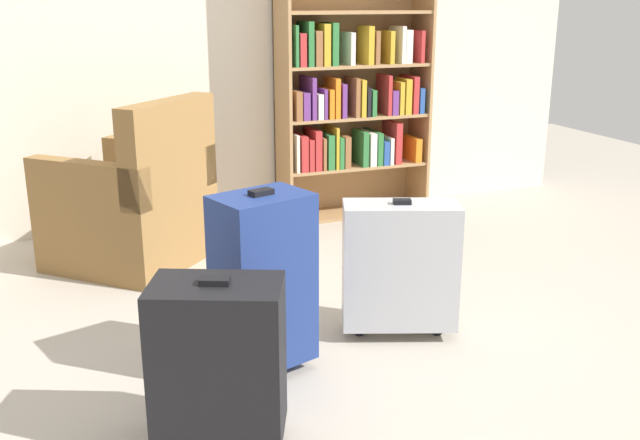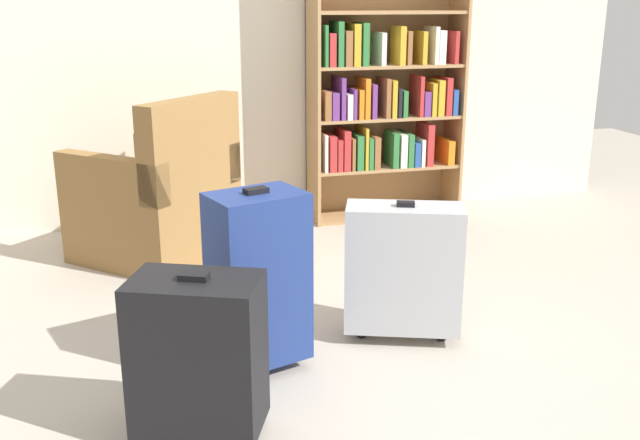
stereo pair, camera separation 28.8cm
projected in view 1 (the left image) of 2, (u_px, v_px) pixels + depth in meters
ground_plane at (341, 368)px, 2.86m from camera, size 9.01×9.01×0.00m
back_wall at (205, 13)px, 4.43m from camera, size 5.15×0.10×2.60m
bookshelf at (350, 62)px, 4.63m from camera, size 0.98×0.31×1.94m
armchair at (134, 207)px, 3.92m from camera, size 0.99×0.99×0.90m
mug at (242, 236)px, 4.30m from camera, size 0.12×0.08×0.10m
suitcase_silver at (400, 265)px, 3.06m from camera, size 0.52×0.36×0.60m
suitcase_navy_blue at (263, 280)px, 2.73m from camera, size 0.40×0.33×0.73m
suitcase_black at (218, 359)px, 2.29m from camera, size 0.47×0.39×0.58m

